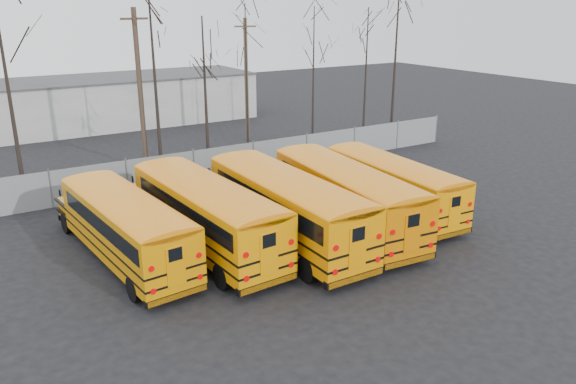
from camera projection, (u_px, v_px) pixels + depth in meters
ground at (306, 256)px, 23.84m from camera, size 120.00×120.00×0.00m
fence at (194, 167)px, 33.18m from camera, size 40.00×0.04×2.00m
distant_building at (126, 100)px, 49.96m from camera, size 22.00×8.00×4.00m
bus_a at (124, 223)px, 22.84m from camera, size 3.36×10.64×2.93m
bus_b at (204, 209)px, 23.93m from camera, size 3.29×11.46×3.17m
bus_c at (284, 202)px, 24.60m from camera, size 2.70×11.69×3.27m
bus_d at (343, 192)px, 26.12m from camera, size 3.60×11.56×3.19m
bus_e at (390, 181)px, 28.36m from camera, size 2.87×10.31×2.85m
utility_pole_left at (140, 89)px, 34.77m from camera, size 1.77×0.46×9.99m
utility_pole_right at (246, 79)px, 42.73m from camera, size 1.61×0.52×9.18m
tree_1 at (7, 82)px, 29.01m from camera, size 0.26×0.26×12.67m
tree_2 at (155, 79)px, 33.67m from camera, size 0.26×0.26×11.74m
tree_3 at (206, 96)px, 34.68m from camera, size 0.26×0.26×9.50m
tree_4 at (247, 83)px, 37.82m from camera, size 0.26×0.26×10.24m
tree_5 at (313, 79)px, 40.17m from camera, size 0.26×0.26×10.02m
tree_6 at (366, 78)px, 41.10m from camera, size 0.26×0.26×9.93m
tree_7 at (396, 54)px, 43.88m from camera, size 0.26×0.26×12.83m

